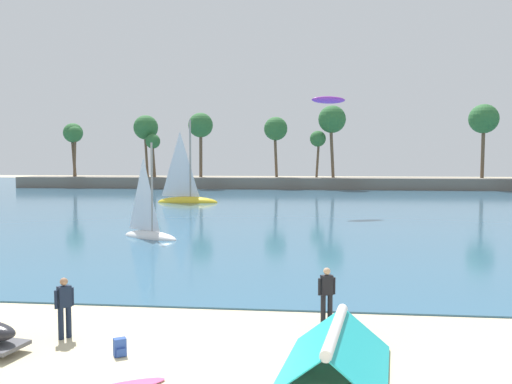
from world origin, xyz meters
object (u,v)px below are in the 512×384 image
at_px(person_rigging_by_gear, 64,306).
at_px(sailboat_mid_bay, 186,195).
at_px(kite_aloft_high_over_bay, 328,100).
at_px(person_at_waterline, 327,293).
at_px(sailboat_near_shore, 149,228).
at_px(backpack_near_kite, 120,348).
at_px(folded_kite, 335,342).

xyz_separation_m(person_rigging_by_gear, sailboat_mid_bay, (-6.92, 42.40, 0.03)).
relative_size(sailboat_mid_bay, kite_aloft_high_over_bay, 3.04).
relative_size(person_at_waterline, kite_aloft_high_over_bay, 0.53).
xyz_separation_m(sailboat_near_shore, kite_aloft_high_over_bay, (11.18, 15.54, 9.27)).
bearing_deg(sailboat_near_shore, sailboat_mid_bay, 98.52).
xyz_separation_m(person_at_waterline, sailboat_mid_bay, (-14.03, 40.33, 0.03)).
distance_m(person_rigging_by_gear, sailboat_mid_bay, 42.96).
bearing_deg(person_rigging_by_gear, kite_aloft_high_over_bay, 76.43).
distance_m(person_rigging_by_gear, backpack_near_kite, 2.33).
height_order(person_at_waterline, sailboat_mid_bay, sailboat_mid_bay).
distance_m(sailboat_mid_bay, kite_aloft_high_over_bay, 19.75).
bearing_deg(kite_aloft_high_over_bay, person_at_waterline, 64.67).
bearing_deg(person_at_waterline, sailboat_mid_bay, 109.18).
xyz_separation_m(sailboat_near_shore, sailboat_mid_bay, (-3.73, 24.89, 0.31)).
relative_size(folded_kite, backpack_near_kite, 8.95).
xyz_separation_m(backpack_near_kite, sailboat_near_shore, (-5.15, 18.60, 0.41)).
bearing_deg(person_at_waterline, sailboat_near_shore, 123.71).
distance_m(person_at_waterline, backpack_near_kite, 6.08).
xyz_separation_m(person_rigging_by_gear, backpack_near_kite, (1.95, -1.08, -0.69)).
distance_m(backpack_near_kite, kite_aloft_high_over_bay, 35.99).
distance_m(person_at_waterline, sailboat_mid_bay, 42.70).
distance_m(person_rigging_by_gear, sailboat_near_shore, 17.81).
relative_size(person_at_waterline, backpack_near_kite, 3.78).
relative_size(sailboat_near_shore, kite_aloft_high_over_bay, 1.96).
relative_size(person_rigging_by_gear, person_at_waterline, 1.00).
bearing_deg(sailboat_near_shore, person_at_waterline, -56.29).
distance_m(folded_kite, person_at_waterline, 3.65).
bearing_deg(kite_aloft_high_over_bay, person_rigging_by_gear, 52.71).
relative_size(person_at_waterline, sailboat_mid_bay, 0.17).
height_order(folded_kite, backpack_near_kite, folded_kite).
bearing_deg(folded_kite, kite_aloft_high_over_bay, 88.71).
relative_size(folded_kite, person_rigging_by_gear, 2.36).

